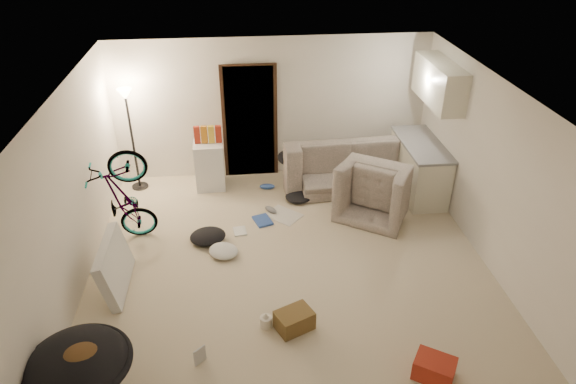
{
  "coord_description": "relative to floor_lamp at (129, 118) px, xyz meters",
  "views": [
    {
      "loc": [
        -0.62,
        -5.51,
        4.52
      ],
      "look_at": [
        0.03,
        0.6,
        0.93
      ],
      "focal_mm": 32.0,
      "sensor_mm": 36.0,
      "label": 1
    }
  ],
  "objects": [
    {
      "name": "floor",
      "position": [
        2.4,
        -2.65,
        -1.32
      ],
      "size": [
        5.5,
        6.0,
        0.02
      ],
      "primitive_type": "cube",
      "color": "beige",
      "rests_on": "ground"
    },
    {
      "name": "ceiling",
      "position": [
        2.4,
        -2.65,
        1.2
      ],
      "size": [
        5.5,
        6.0,
        0.02
      ],
      "primitive_type": "cube",
      "color": "white",
      "rests_on": "wall_back"
    },
    {
      "name": "wall_back",
      "position": [
        2.4,
        0.36,
        -0.06
      ],
      "size": [
        5.5,
        0.02,
        2.5
      ],
      "primitive_type": "cube",
      "color": "white",
      "rests_on": "floor"
    },
    {
      "name": "wall_left",
      "position": [
        -0.36,
        -2.65,
        -0.06
      ],
      "size": [
        0.02,
        6.0,
        2.5
      ],
      "primitive_type": "cube",
      "color": "white",
      "rests_on": "floor"
    },
    {
      "name": "wall_right",
      "position": [
        5.16,
        -2.65,
        -0.06
      ],
      "size": [
        0.02,
        6.0,
        2.5
      ],
      "primitive_type": "cube",
      "color": "white",
      "rests_on": "floor"
    },
    {
      "name": "doorway",
      "position": [
        2.0,
        0.32,
        -0.29
      ],
      "size": [
        0.85,
        0.1,
        2.04
      ],
      "primitive_type": "cube",
      "color": "black",
      "rests_on": "floor"
    },
    {
      "name": "door_trim",
      "position": [
        2.0,
        0.29,
        -0.29
      ],
      "size": [
        0.97,
        0.04,
        2.1
      ],
      "primitive_type": "cube",
      "color": "black",
      "rests_on": "floor"
    },
    {
      "name": "floor_lamp",
      "position": [
        0.0,
        0.0,
        0.0
      ],
      "size": [
        0.28,
        0.28,
        1.81
      ],
      "color": "black",
      "rests_on": "floor"
    },
    {
      "name": "kitchen_counter",
      "position": [
        4.83,
        -0.65,
        -0.87
      ],
      "size": [
        0.6,
        1.5,
        0.88
      ],
      "primitive_type": "cube",
      "color": "silver",
      "rests_on": "floor"
    },
    {
      "name": "counter_top",
      "position": [
        4.83,
        -0.65,
        -0.41
      ],
      "size": [
        0.64,
        1.54,
        0.04
      ],
      "primitive_type": "cube",
      "color": "gray",
      "rests_on": "kitchen_counter"
    },
    {
      "name": "kitchen_uppers",
      "position": [
        4.96,
        -0.65,
        0.64
      ],
      "size": [
        0.38,
        1.4,
        0.65
      ],
      "primitive_type": "cube",
      "color": "silver",
      "rests_on": "wall_right"
    },
    {
      "name": "sofa",
      "position": [
        3.67,
        -0.2,
        -0.97
      ],
      "size": [
        2.33,
        1.01,
        0.67
      ],
      "primitive_type": "imported",
      "rotation": [
        0.0,
        0.0,
        3.19
      ],
      "color": "#3E473F",
      "rests_on": "floor"
    },
    {
      "name": "armchair",
      "position": [
        4.0,
        -1.18,
        -0.96
      ],
      "size": [
        1.42,
        1.38,
        0.7
      ],
      "primitive_type": "imported",
      "rotation": [
        0.0,
        0.0,
        2.56
      ],
      "color": "#3E473F",
      "rests_on": "floor"
    },
    {
      "name": "bicycle",
      "position": [
        0.1,
        -1.64,
        -0.89
      ],
      "size": [
        1.63,
        0.81,
        0.91
      ],
      "primitive_type": "imported",
      "rotation": [
        0.0,
        -0.17,
        1.65
      ],
      "color": "black",
      "rests_on": "floor"
    },
    {
      "name": "book_asset",
      "position": [
        1.17,
        -4.15,
        -1.3
      ],
      "size": [
        0.26,
        0.27,
        0.02
      ],
      "primitive_type": "imported",
      "rotation": [
        0.0,
        0.0,
        0.68
      ],
      "color": "#A32918",
      "rests_on": "floor"
    },
    {
      "name": "mini_fridge",
      "position": [
        1.26,
        -0.1,
        -0.88
      ],
      "size": [
        0.51,
        0.51,
        0.85
      ],
      "primitive_type": "cube",
      "rotation": [
        0.0,
        0.0,
        0.03
      ],
      "color": "white",
      "rests_on": "floor"
    },
    {
      "name": "snack_box_0",
      "position": [
        1.09,
        -0.1,
        -0.31
      ],
      "size": [
        0.11,
        0.08,
        0.3
      ],
      "primitive_type": "cube",
      "rotation": [
        0.0,
        0.0,
        0.14
      ],
      "color": "#A32918",
      "rests_on": "mini_fridge"
    },
    {
      "name": "snack_box_1",
      "position": [
        1.21,
        -0.1,
        -0.31
      ],
      "size": [
        0.11,
        0.09,
        0.3
      ],
      "primitive_type": "cube",
      "rotation": [
        0.0,
        0.0,
        -0.17
      ],
      "color": "#B96D17",
      "rests_on": "mini_fridge"
    },
    {
      "name": "snack_box_2",
      "position": [
        1.33,
        -0.1,
        -0.31
      ],
      "size": [
        0.1,
        0.07,
        0.3
      ],
      "primitive_type": "cube",
      "rotation": [
        0.0,
        0.0,
        0.05
      ],
      "color": "gold",
      "rests_on": "mini_fridge"
    },
    {
      "name": "snack_box_3",
      "position": [
        1.45,
        -0.1,
        -0.31
      ],
      "size": [
        0.1,
        0.07,
        0.3
      ],
      "primitive_type": "cube",
      "rotation": [
        0.0,
        0.0,
        -0.03
      ],
      "color": "#A32918",
      "rests_on": "mini_fridge"
    },
    {
      "name": "saucer_chair",
      "position": [
        0.1,
        -4.48,
        -0.86
      ],
      "size": [
        1.06,
        1.06,
        0.75
      ],
      "color": "silver",
      "rests_on": "floor"
    },
    {
      "name": "hoodie",
      "position": [
        0.15,
        -4.51,
        -0.65
      ],
      "size": [
        0.58,
        0.53,
        0.22
      ],
      "primitive_type": "ellipsoid",
      "rotation": [
        0.0,
        0.0,
        0.32
      ],
      "color": "brown",
      "rests_on": "saucer_chair"
    },
    {
      "name": "sofa_drape",
      "position": [
        2.72,
        -0.2,
        -0.77
      ],
      "size": [
        0.63,
        0.55,
        0.28
      ],
      "primitive_type": "ellipsoid",
      "rotation": [
        0.0,
        0.0,
        -0.18
      ],
      "color": "black",
      "rests_on": "sofa"
    },
    {
      "name": "tv_box",
      "position": [
        0.1,
        -2.7,
        -0.96
      ],
      "size": [
        0.27,
        1.05,
        0.7
      ],
      "primitive_type": "cube",
      "rotation": [
        0.0,
        -0.21,
        -0.0
      ],
      "color": "silver",
      "rests_on": "floor"
    },
    {
      "name": "drink_case_a",
      "position": [
        2.33,
        -3.69,
        -1.19
      ],
      "size": [
        0.51,
        0.45,
        0.24
      ],
      "primitive_type": "cube",
      "rotation": [
        0.0,
        0.0,
        0.43
      ],
      "color": "brown",
      "rests_on": "floor"
    },
    {
      "name": "drink_case_b",
      "position": [
        3.74,
        -4.56,
        -1.19
      ],
      "size": [
        0.52,
        0.49,
        0.24
      ],
      "primitive_type": "cube",
      "rotation": [
        0.0,
        0.0,
        -0.58
      ],
      "color": "#A32918",
      "rests_on": "floor"
    },
    {
      "name": "juicer",
      "position": [
        1.99,
        -3.63,
        -1.22
      ],
      "size": [
        0.15,
        0.15,
        0.21
      ],
      "color": "white",
      "rests_on": "floor"
    },
    {
      "name": "newspaper",
      "position": [
        2.44,
        -1.2,
        -1.3
      ],
      "size": [
        0.68,
        0.67,
        0.01
      ],
      "primitive_type": "cube",
      "rotation": [
        0.0,
        0.0,
        0.82
      ],
      "color": "beige",
      "rests_on": "floor"
    },
    {
      "name": "book_blue",
      "position": [
        2.1,
        -1.34,
        -1.29
      ],
      "size": [
        0.34,
        0.39,
        0.03
      ],
      "primitive_type": "cube",
      "rotation": [
        0.0,
        0.0,
        0.32
      ],
      "color": "#2B4A9B",
      "rests_on": "floor"
    },
    {
      "name": "book_white",
      "position": [
        1.73,
        -1.59,
        -1.3
      ],
      "size": [
        0.22,
        0.27,
        0.02
      ],
      "primitive_type": "cube",
      "rotation": [
        0.0,
        0.0,
        0.13
      ],
      "color": "silver",
      "rests_on": "floor"
    },
    {
      "name": "shoe_0",
      "position": [
        2.24,
        -0.31,
        -1.26
      ],
      "size": [
        0.28,
        0.14,
        0.1
      ],
      "primitive_type": "ellipsoid",
      "rotation": [
        0.0,
        0.0,
        -0.11
      ],
      "color": "#2B4A9B",
      "rests_on": "floor"
    },
    {
      "name": "shoe_1",
      "position": [
        2.25,
        -1.07,
        -1.26
      ],
      "size": [
        0.23,
        0.25,
        0.09
      ],
      "primitive_type": "ellipsoid",
      "rotation": [
        0.0,
        0.0,
        -0.85
      ],
      "color": "slate",
      "rests_on": "floor"
    },
    {
      "name": "clothes_lump_a",
      "position": [
        1.25,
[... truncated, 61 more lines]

